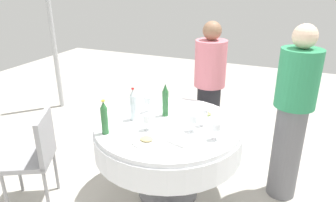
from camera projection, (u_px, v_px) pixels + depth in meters
name	position (u px, v px, depth m)	size (l,w,h in m)	color
ground_plane	(168.00, 192.00, 3.02)	(10.00, 10.00, 0.00)	#B7B2A8
dining_table	(168.00, 139.00, 2.80)	(1.31, 1.31, 0.74)	white
bottle_green_south	(165.00, 100.00, 2.85)	(0.06, 0.06, 0.32)	#2D6B38
bottle_clear_outer	(133.00, 105.00, 2.77)	(0.06, 0.06, 0.30)	silver
bottle_green_west	(104.00, 118.00, 2.52)	(0.06, 0.06, 0.30)	#2D6B38
wine_glass_left	(147.00, 101.00, 2.93)	(0.06, 0.06, 0.16)	white
wine_glass_front	(193.00, 119.00, 2.56)	(0.07, 0.07, 0.15)	white
wine_glass_far	(147.00, 119.00, 2.59)	(0.07, 0.07, 0.14)	white
wine_glass_mid	(204.00, 114.00, 2.67)	(0.06, 0.06, 0.15)	white
wine_glass_right	(216.00, 127.00, 2.44)	(0.07, 0.07, 0.15)	white
plate_right	(206.00, 115.00, 2.88)	(0.22, 0.22, 0.04)	white
plate_rear	(175.00, 123.00, 2.74)	(0.25, 0.25, 0.02)	white
plate_north	(147.00, 140.00, 2.44)	(0.23, 0.23, 0.04)	white
fork_outer	(174.00, 107.00, 3.08)	(0.18, 0.02, 0.01)	silver
folded_napkin	(181.00, 140.00, 2.45)	(0.17, 0.17, 0.02)	white
person_south	(293.00, 113.00, 2.71)	(0.34, 0.34, 1.61)	slate
person_outer	(209.00, 88.00, 3.45)	(0.34, 0.34, 1.52)	#26262B
chair_far	(36.00, 152.00, 2.72)	(0.54, 0.54, 0.87)	#99999E
tent_pole_main	(52.00, 27.00, 4.57)	(0.07, 0.07, 2.50)	#B2B5B7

